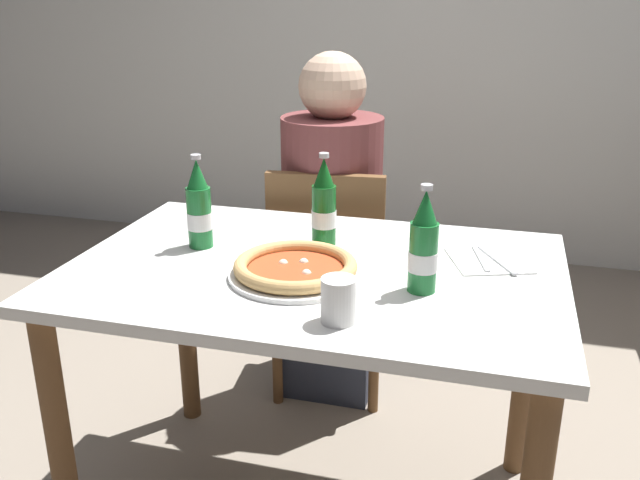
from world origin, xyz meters
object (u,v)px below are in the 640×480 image
at_px(paper_cup, 338,300).
at_px(pizza_margherita_near, 296,269).
at_px(beer_bottle_center, 324,207).
at_px(diner_seated, 332,237).
at_px(beer_bottle_left, 423,247).
at_px(beer_bottle_right, 199,209).
at_px(napkin_with_cutlery, 489,261).
at_px(chair_behind_table, 330,270).
at_px(dining_table_main, 315,308).

bearing_deg(paper_cup, pizza_margherita_near, 127.50).
relative_size(pizza_margherita_near, beer_bottle_center, 1.29).
height_order(diner_seated, beer_bottle_left, diner_seated).
distance_m(beer_bottle_center, beer_bottle_right, 0.32).
relative_size(pizza_margherita_near, paper_cup, 3.34).
xyz_separation_m(beer_bottle_center, paper_cup, (0.15, -0.43, -0.06)).
bearing_deg(pizza_margherita_near, napkin_with_cutlery, 26.64).
xyz_separation_m(beer_bottle_left, beer_bottle_center, (-0.29, 0.23, 0.00)).
xyz_separation_m(beer_bottle_right, paper_cup, (0.45, -0.33, -0.06)).
height_order(pizza_margherita_near, napkin_with_cutlery, pizza_margherita_near).
height_order(napkin_with_cutlery, paper_cup, paper_cup).
relative_size(napkin_with_cutlery, paper_cup, 2.43).
distance_m(diner_seated, pizza_margherita_near, 0.77).
bearing_deg(beer_bottle_center, chair_behind_table, 102.37).
height_order(pizza_margherita_near, beer_bottle_center, beer_bottle_center).
bearing_deg(pizza_margherita_near, chair_behind_table, 97.71).
distance_m(pizza_margherita_near, beer_bottle_left, 0.31).
height_order(chair_behind_table, beer_bottle_center, beer_bottle_center).
xyz_separation_m(beer_bottle_left, beer_bottle_right, (-0.60, 0.13, 0.00)).
relative_size(beer_bottle_right, paper_cup, 2.60).
relative_size(dining_table_main, napkin_with_cutlery, 5.21).
bearing_deg(dining_table_main, chair_behind_table, 100.95).
height_order(diner_seated, beer_bottle_right, diner_seated).
relative_size(beer_bottle_left, beer_bottle_center, 1.00).
distance_m(diner_seated, paper_cup, 0.99).
bearing_deg(pizza_margherita_near, paper_cup, -52.50).
distance_m(dining_table_main, chair_behind_table, 0.64).
xyz_separation_m(dining_table_main, paper_cup, (0.13, -0.28, 0.16)).
relative_size(diner_seated, beer_bottle_left, 4.89).
xyz_separation_m(diner_seated, beer_bottle_center, (0.11, -0.50, 0.27)).
xyz_separation_m(pizza_margherita_near, beer_bottle_left, (0.30, -0.00, 0.08)).
relative_size(pizza_margherita_near, beer_bottle_right, 1.29).
height_order(dining_table_main, diner_seated, diner_seated).
distance_m(diner_seated, beer_bottle_center, 0.58).
bearing_deg(beer_bottle_right, diner_seated, 71.63).
relative_size(dining_table_main, chair_behind_table, 1.41).
xyz_separation_m(chair_behind_table, beer_bottle_right, (-0.21, -0.56, 0.37)).
bearing_deg(paper_cup, beer_bottle_right, 144.05).
height_order(beer_bottle_center, beer_bottle_right, same).
relative_size(dining_table_main, beer_bottle_right, 4.86).
bearing_deg(pizza_margherita_near, beer_bottle_right, 156.60).
relative_size(chair_behind_table, napkin_with_cutlery, 3.69).
bearing_deg(beer_bottle_center, napkin_with_cutlery, -1.90).
bearing_deg(beer_bottle_left, beer_bottle_center, 141.03).
height_order(dining_table_main, chair_behind_table, chair_behind_table).
xyz_separation_m(dining_table_main, pizza_margherita_near, (-0.02, -0.08, 0.13)).
height_order(chair_behind_table, pizza_margherita_near, chair_behind_table).
xyz_separation_m(diner_seated, paper_cup, (0.25, -0.94, 0.21)).
distance_m(beer_bottle_left, napkin_with_cutlery, 0.28).
xyz_separation_m(diner_seated, beer_bottle_left, (0.40, -0.74, 0.27)).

